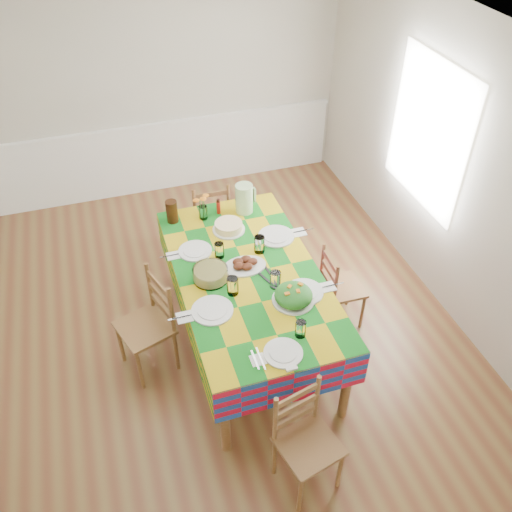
{
  "coord_description": "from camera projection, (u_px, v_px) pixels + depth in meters",
  "views": [
    {
      "loc": [
        -0.7,
        -3.58,
        3.87
      ],
      "look_at": [
        0.38,
        -0.21,
        0.89
      ],
      "focal_mm": 38.0,
      "sensor_mm": 36.0,
      "label": 1
    }
  ],
  "objects": [
    {
      "name": "chair_near",
      "position": [
        306.0,
        441.0,
        3.78
      ],
      "size": [
        0.48,
        0.47,
        0.91
      ],
      "rotation": [
        0.0,
        0.0,
        0.23
      ],
      "color": "brown",
      "rests_on": "room"
    },
    {
      "name": "cake",
      "position": [
        229.0,
        227.0,
        4.95
      ],
      "size": [
        0.3,
        0.3,
        0.08
      ],
      "color": "silver",
      "rests_on": "dining_table"
    },
    {
      "name": "salad_platter",
      "position": [
        293.0,
        296.0,
        4.24
      ],
      "size": [
        0.34,
        0.34,
        0.14
      ],
      "color": "silver",
      "rests_on": "dining_table"
    },
    {
      "name": "meat_platter",
      "position": [
        245.0,
        265.0,
        4.57
      ],
      "size": [
        0.37,
        0.26,
        0.07
      ],
      "color": "silver",
      "rests_on": "dining_table"
    },
    {
      "name": "hot_sauce",
      "position": [
        218.0,
        206.0,
        5.14
      ],
      "size": [
        0.04,
        0.04,
        0.16
      ],
      "primitive_type": "cylinder",
      "color": "red",
      "rests_on": "dining_table"
    },
    {
      "name": "green_pitcher",
      "position": [
        244.0,
        198.0,
        5.12
      ],
      "size": [
        0.17,
        0.17,
        0.29
      ],
      "primitive_type": "cylinder",
      "color": "#AED596",
      "rests_on": "dining_table"
    },
    {
      "name": "tea_pitcher",
      "position": [
        172.0,
        212.0,
        5.02
      ],
      "size": [
        0.11,
        0.11,
        0.22
      ],
      "primitive_type": "cylinder",
      "color": "black",
      "rests_on": "dining_table"
    },
    {
      "name": "flower_vase",
      "position": [
        203.0,
        209.0,
        5.05
      ],
      "size": [
        0.16,
        0.13,
        0.26
      ],
      "color": "white",
      "rests_on": "dining_table"
    },
    {
      "name": "chair_left",
      "position": [
        149.0,
        325.0,
        4.58
      ],
      "size": [
        0.53,
        0.54,
        0.97
      ],
      "rotation": [
        0.0,
        0.0,
        -1.24
      ],
      "color": "brown",
      "rests_on": "room"
    },
    {
      "name": "room",
      "position": [
        203.0,
        206.0,
        4.4
      ],
      "size": [
        4.58,
        5.08,
        2.78
      ],
      "color": "brown",
      "rests_on": "ground"
    },
    {
      "name": "setting_right_far",
      "position": [
        271.0,
        239.0,
        4.82
      ],
      "size": [
        0.62,
        0.36,
        0.16
      ],
      "rotation": [
        0.0,
        0.0,
        -1.57
      ],
      "color": "silver",
      "rests_on": "dining_table"
    },
    {
      "name": "serving_utensils",
      "position": [
        271.0,
        280.0,
        4.46
      ],
      "size": [
        0.15,
        0.34,
        0.01
      ],
      "color": "black",
      "rests_on": "dining_table"
    },
    {
      "name": "name_card",
      "position": [
        292.0,
        369.0,
        3.75
      ],
      "size": [
        0.08,
        0.03,
        0.02
      ],
      "primitive_type": "cube",
      "color": "silver",
      "rests_on": "dining_table"
    },
    {
      "name": "chair_right",
      "position": [
        339.0,
        288.0,
        5.02
      ],
      "size": [
        0.37,
        0.38,
        0.85
      ],
      "rotation": [
        0.0,
        0.0,
        1.55
      ],
      "color": "brown",
      "rests_on": "room"
    },
    {
      "name": "wainscot",
      "position": [
        161.0,
        155.0,
        6.76
      ],
      "size": [
        4.41,
        0.06,
        0.92
      ],
      "color": "white",
      "rests_on": "room"
    },
    {
      "name": "chair_far",
      "position": [
        210.0,
        218.0,
        5.79
      ],
      "size": [
        0.42,
        0.41,
        0.93
      ],
      "rotation": [
        0.0,
        0.0,
        3.11
      ],
      "color": "brown",
      "rests_on": "room"
    },
    {
      "name": "setting_left_near",
      "position": [
        219.0,
        301.0,
        4.22
      ],
      "size": [
        0.6,
        0.36,
        0.16
      ],
      "rotation": [
        0.0,
        0.0,
        1.57
      ],
      "color": "silver",
      "rests_on": "dining_table"
    },
    {
      "name": "pasta_bowl",
      "position": [
        210.0,
        274.0,
        4.44
      ],
      "size": [
        0.29,
        0.29,
        0.11
      ],
      "color": "white",
      "rests_on": "dining_table"
    },
    {
      "name": "setting_near_head",
      "position": [
        289.0,
        344.0,
        3.9
      ],
      "size": [
        0.46,
        0.31,
        0.14
      ],
      "color": "silver",
      "rests_on": "dining_table"
    },
    {
      "name": "window_right",
      "position": [
        428.0,
        134.0,
        5.04
      ],
      "size": [
        0.0,
        1.4,
        1.4
      ],
      "primitive_type": "plane",
      "rotation": [
        0.0,
        -1.57,
        0.0
      ],
      "color": "white",
      "rests_on": "room"
    },
    {
      "name": "setting_left_far",
      "position": [
        203.0,
        251.0,
        4.7
      ],
      "size": [
        0.54,
        0.32,
        0.14
      ],
      "rotation": [
        0.0,
        0.0,
        1.57
      ],
      "color": "silver",
      "rests_on": "dining_table"
    },
    {
      "name": "setting_right_near",
      "position": [
        295.0,
        287.0,
        4.35
      ],
      "size": [
        0.59,
        0.34,
        0.15
      ],
      "rotation": [
        0.0,
        0.0,
        -1.57
      ],
      "color": "silver",
      "rests_on": "dining_table"
    },
    {
      "name": "dining_table",
      "position": [
        248.0,
        281.0,
        4.59
      ],
      "size": [
        1.17,
        2.18,
        0.85
      ],
      "color": "brown",
      "rests_on": "room"
    }
  ]
}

